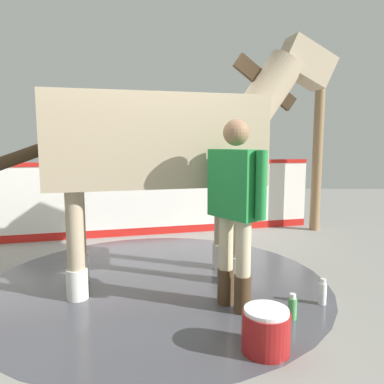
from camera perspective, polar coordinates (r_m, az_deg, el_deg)
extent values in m
cube|color=gray|center=(3.99, -9.94, -14.22)|extent=(16.00, 16.00, 0.02)
cylinder|color=#4C4C54|center=(4.07, -5.41, -13.54)|extent=(3.59, 3.59, 0.00)
cube|color=white|center=(5.89, -8.59, -1.30)|extent=(5.73, 1.57, 1.12)
cube|color=red|center=(5.83, -8.70, 4.41)|extent=(5.74, 1.60, 0.06)
cube|color=red|center=(5.99, -8.49, -6.01)|extent=(5.74, 1.58, 0.12)
cylinder|color=olive|center=(6.46, 18.76, 5.93)|extent=(0.16, 0.16, 2.63)
cube|color=tan|center=(3.79, -5.69, 7.80)|extent=(2.25, 1.38, 0.88)
cylinder|color=tan|center=(4.32, 4.52, -5.03)|extent=(0.16, 0.16, 1.04)
cylinder|color=silver|center=(4.42, 4.46, -9.78)|extent=(0.20, 0.20, 0.29)
cylinder|color=tan|center=(3.88, 6.83, -6.53)|extent=(0.16, 0.16, 1.04)
cylinder|color=silver|center=(3.99, 6.74, -11.77)|extent=(0.20, 0.20, 0.29)
cylinder|color=tan|center=(4.11, -17.14, -6.04)|extent=(0.16, 0.16, 1.04)
cylinder|color=silver|center=(4.21, -16.93, -11.02)|extent=(0.20, 0.20, 0.29)
cylinder|color=tan|center=(3.64, -17.49, -7.82)|extent=(0.16, 0.16, 1.04)
cylinder|color=silver|center=(3.76, -17.26, -13.35)|extent=(0.20, 0.20, 0.29)
cylinder|color=tan|center=(4.17, 11.16, 14.39)|extent=(0.89, 0.59, 0.94)
cube|color=#382819|center=(4.19, 11.21, 16.17)|extent=(0.72, 0.25, 0.58)
cube|color=tan|center=(4.44, 17.05, 18.43)|extent=(0.70, 0.44, 0.56)
cylinder|color=#382819|center=(3.79, -23.17, 5.70)|extent=(0.71, 0.29, 0.35)
cylinder|color=#47331E|center=(3.36, 7.78, -15.27)|extent=(0.15, 0.15, 0.33)
cylinder|color=#C6B793|center=(3.22, 7.91, -8.50)|extent=(0.13, 0.13, 0.50)
cylinder|color=#47331E|center=(3.50, 5.17, -14.25)|extent=(0.15, 0.15, 0.33)
cylinder|color=#C6B793|center=(3.37, 5.26, -7.72)|extent=(0.13, 0.13, 0.50)
cube|color=#1E7F38|center=(3.19, 6.70, 1.27)|extent=(0.47, 0.51, 0.58)
cylinder|color=#1E7F38|center=(2.99, 10.60, 1.04)|extent=(0.09, 0.09, 0.56)
cylinder|color=#1E7F38|center=(3.40, 3.28, 1.95)|extent=(0.09, 0.09, 0.56)
sphere|color=#936B4C|center=(3.17, 6.83, 9.08)|extent=(0.22, 0.22, 0.22)
cylinder|color=maroon|center=(2.84, 11.30, -20.40)|extent=(0.34, 0.34, 0.29)
cylinder|color=white|center=(2.77, 11.39, -17.51)|extent=(0.32, 0.32, 0.03)
cylinder|color=white|center=(3.70, 19.46, -14.55)|extent=(0.07, 0.07, 0.20)
cylinder|color=white|center=(3.66, 19.54, -12.79)|extent=(0.05, 0.05, 0.04)
cylinder|color=#4CA559|center=(3.35, 15.18, -16.95)|extent=(0.07, 0.07, 0.18)
cylinder|color=white|center=(3.31, 15.25, -15.20)|extent=(0.05, 0.05, 0.04)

